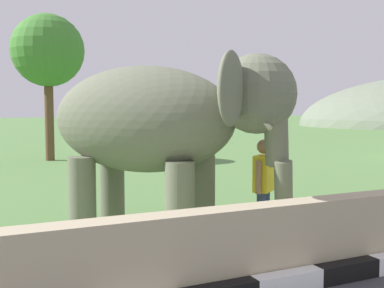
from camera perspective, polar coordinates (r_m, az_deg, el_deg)
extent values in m
cube|color=white|center=(5.87, 11.41, -16.03)|extent=(0.90, 0.20, 0.24)
cube|color=black|center=(6.41, 18.11, -14.36)|extent=(0.90, 0.20, 0.24)
cube|color=tan|center=(5.58, 2.78, -12.90)|extent=(28.00, 0.36, 1.00)
cylinder|color=#676C56|center=(7.80, 1.18, -6.45)|extent=(0.44, 0.44, 1.38)
cylinder|color=#676C56|center=(6.99, -1.47, -7.74)|extent=(0.44, 0.44, 1.38)
cylinder|color=#676C56|center=(8.55, -9.59, -5.56)|extent=(0.44, 0.44, 1.38)
cylinder|color=#676C56|center=(7.81, -13.07, -6.56)|extent=(0.44, 0.44, 1.38)
ellipsoid|color=#676C56|center=(7.61, -6.02, 2.99)|extent=(3.28, 3.36, 1.70)
sphere|color=#676C56|center=(6.93, 7.80, 6.00)|extent=(1.16, 1.16, 1.16)
ellipsoid|color=#D84C8C|center=(6.87, 10.18, 7.24)|extent=(0.71, 0.70, 0.44)
ellipsoid|color=#676C56|center=(7.72, 8.19, 6.20)|extent=(0.82, 0.79, 1.00)
ellipsoid|color=#676C56|center=(6.22, 4.73, 6.68)|extent=(0.82, 0.79, 1.00)
cylinder|color=#676C56|center=(6.87, 10.10, 1.40)|extent=(0.61, 0.60, 1.00)
cylinder|color=#676C56|center=(6.94, 10.95, -5.24)|extent=(0.45, 0.45, 0.83)
cone|color=beige|center=(7.15, 10.12, 2.32)|extent=(0.51, 0.49, 0.22)
cone|color=beige|center=(6.61, 9.12, 2.17)|extent=(0.51, 0.49, 0.22)
cylinder|color=navy|center=(7.89, 8.79, -8.46)|extent=(0.15, 0.15, 0.82)
cylinder|color=navy|center=(7.71, 8.33, -8.77)|extent=(0.15, 0.15, 0.82)
cube|color=yellow|center=(7.67, 8.62, -3.51)|extent=(0.46, 0.44, 0.58)
cylinder|color=#9E7251|center=(7.92, 9.20, -3.48)|extent=(0.15, 0.14, 0.52)
cylinder|color=#9E7251|center=(7.43, 8.00, -3.99)|extent=(0.14, 0.13, 0.52)
sphere|color=#9E7251|center=(7.63, 8.66, -0.31)|extent=(0.23, 0.23, 0.23)
cylinder|color=brown|center=(20.20, -16.80, 3.28)|extent=(0.36, 0.36, 3.67)
sphere|color=#3E7C2E|center=(20.33, -16.97, 10.73)|extent=(2.92, 2.92, 2.92)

